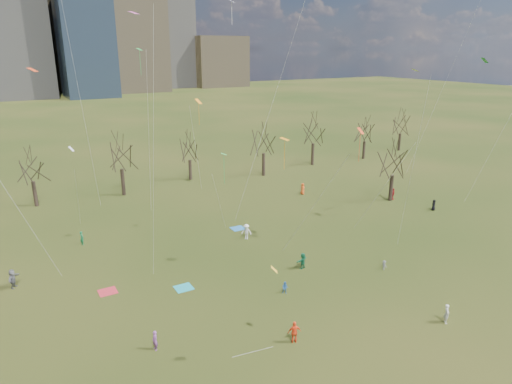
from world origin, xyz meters
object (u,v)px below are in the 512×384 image
blanket_crimson (108,292)px  person_1 (447,314)px  blanket_teal (184,288)px  blanket_navy (238,228)px  person_4 (295,332)px

blanket_crimson → person_1: (22.59, -18.60, 0.82)m
blanket_teal → blanket_crimson: bearing=156.0°
blanket_navy → blanket_teal: bearing=-136.8°
blanket_crimson → person_4: size_ratio=0.90×
blanket_teal → blanket_navy: (11.13, 10.47, 0.00)m
blanket_navy → person_4: size_ratio=0.90×
blanket_teal → person_1: bearing=-44.1°
blanket_crimson → person_4: person_4 is taller
person_1 → blanket_crimson: bearing=88.1°
blanket_navy → person_4: bearing=-107.1°
blanket_navy → blanket_crimson: same height
blanket_navy → person_1: (5.19, -26.28, 0.82)m
person_1 → person_4: size_ratio=0.93×
blanket_crimson → blanket_teal: bearing=-24.0°
blanket_crimson → person_1: person_1 is taller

